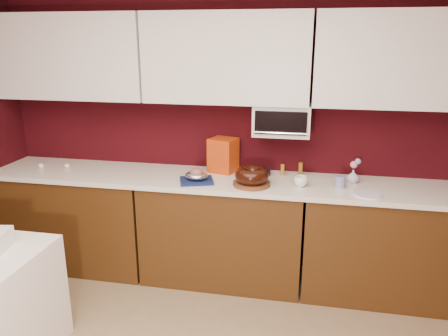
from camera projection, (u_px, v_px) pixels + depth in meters
name	position (u px, v px, depth m)	size (l,w,h in m)	color
wall_back	(230.00, 129.00, 3.76)	(4.00, 0.02, 2.50)	#34070B
base_cabinet_left	(79.00, 219.00, 3.95)	(1.31, 0.58, 0.86)	#44270D
base_cabinet_center	(223.00, 231.00, 3.70)	(1.31, 0.58, 0.86)	#44270D
base_cabinet_right	(388.00, 245.00, 3.45)	(1.31, 0.58, 0.86)	#44270D
countertop	(223.00, 181.00, 3.57)	(4.00, 0.62, 0.04)	silver
upper_cabinet_left	(72.00, 57.00, 3.68)	(1.31, 0.33, 0.70)	white
upper_cabinet_center	(227.00, 58.00, 3.43)	(1.31, 0.33, 0.70)	white
upper_cabinet_right	(406.00, 60.00, 3.18)	(1.31, 0.33, 0.70)	white
toaster_oven	(282.00, 119.00, 3.50)	(0.45, 0.30, 0.25)	white
toaster_oven_door	(281.00, 123.00, 3.35)	(0.40, 0.02, 0.18)	black
toaster_oven_handle	(280.00, 133.00, 3.36)	(0.02, 0.02, 0.42)	silver
cake_base	(252.00, 184.00, 3.39)	(0.29, 0.29, 0.03)	brown
bundt_cake	(252.00, 176.00, 3.37)	(0.26, 0.26, 0.11)	black
navy_towel	(197.00, 181.00, 3.48)	(0.26, 0.22, 0.02)	#141F4D
foil_ham_nest	(196.00, 175.00, 3.46)	(0.18, 0.16, 0.07)	silver
roasted_ham	(196.00, 172.00, 3.46)	(0.11, 0.09, 0.07)	#A8524C
pandoro_box	(223.00, 155.00, 3.71)	(0.21, 0.19, 0.29)	#A91C0B
dark_pan	(258.00, 172.00, 3.67)	(0.21, 0.21, 0.04)	black
coffee_mug	(301.00, 180.00, 3.36)	(0.09, 0.09, 0.10)	white
blue_jar	(340.00, 182.00, 3.34)	(0.08, 0.08, 0.09)	navy
flower_vase	(353.00, 175.00, 3.45)	(0.08, 0.08, 0.12)	#B6B8CE
flower_pink	(354.00, 165.00, 3.42)	(0.06, 0.06, 0.06)	pink
flower_blue	(358.00, 161.00, 3.43)	(0.05, 0.05, 0.05)	#859FD5
china_plate	(367.00, 194.00, 3.19)	(0.21, 0.21, 0.01)	white
amber_bottle	(282.00, 170.00, 3.64)	(0.03, 0.03, 0.09)	#97661B
egg_left	(41.00, 166.00, 3.84)	(0.06, 0.04, 0.04)	white
egg_right	(67.00, 166.00, 3.84)	(0.05, 0.04, 0.04)	white
amber_bottle_tall	(301.00, 169.00, 3.60)	(0.03, 0.03, 0.12)	brown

